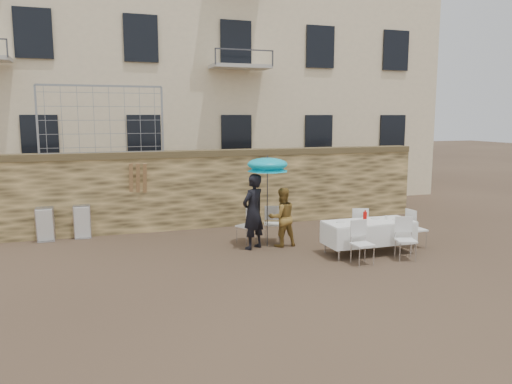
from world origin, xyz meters
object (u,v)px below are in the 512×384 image
object	(u,v)px
couple_chair_left	(246,225)
banquet_table	(369,223)
umbrella	(267,167)
table_chair_back	(359,226)
couple_chair_right	(272,223)
table_chair_front_right	(406,239)
woman_dress	(282,217)
man_suit	(253,212)
table_chair_side	(416,228)
table_chair_front_left	(363,243)
chair_stack_left	(46,223)
chair_stack_right	(82,221)
soda_bottle	(365,217)

from	to	relation	value
couple_chair_left	banquet_table	bearing A→B (deg)	113.31
umbrella	banquet_table	distance (m)	2.76
couple_chair_left	table_chair_back	distance (m)	2.83
couple_chair_right	table_chair_front_right	size ratio (longest dim) A/B	1.00
woman_dress	couple_chair_left	bearing A→B (deg)	-39.85
man_suit	banquet_table	distance (m)	2.76
table_chair_side	banquet_table	bearing A→B (deg)	91.99
table_chair_front_left	table_chair_front_right	size ratio (longest dim) A/B	1.00
banquet_table	table_chair_back	world-z (taller)	table_chair_back
couple_chair_right	table_chair_side	size ratio (longest dim) A/B	1.00
umbrella	table_chair_side	distance (m)	3.96
man_suit	chair_stack_left	bearing A→B (deg)	-58.75
umbrella	table_chair_front_left	world-z (taller)	umbrella
umbrella	table_chair_front_left	xyz separation A→B (m)	(1.44, -2.12, -1.50)
couple_chair_left	table_chair_front_right	bearing A→B (deg)	108.86
chair_stack_left	woman_dress	bearing A→B (deg)	-24.19
couple_chair_left	chair_stack_right	world-z (taller)	couple_chair_left
couple_chair_left	couple_chair_right	xyz separation A→B (m)	(0.70, 0.00, 0.00)
soda_bottle	table_chair_back	size ratio (longest dim) A/B	0.27
couple_chair_right	man_suit	bearing A→B (deg)	57.69
couple_chair_right	banquet_table	distance (m)	2.53
woman_dress	table_chair_front_right	distance (m)	2.99
man_suit	chair_stack_left	distance (m)	5.49
soda_bottle	table_chair_front_left	distance (m)	0.84
table_chair_front_left	chair_stack_left	world-z (taller)	table_chair_front_left
couple_chair_right	banquet_table	world-z (taller)	couple_chair_right
couple_chair_right	chair_stack_left	world-z (taller)	couple_chair_right
umbrella	couple_chair_left	distance (m)	1.62
man_suit	couple_chair_left	bearing A→B (deg)	-121.34
banquet_table	table_chair_front_right	xyz separation A→B (m)	(0.50, -0.75, -0.25)
soda_bottle	man_suit	bearing A→B (deg)	147.66
chair_stack_left	table_chair_side	bearing A→B (deg)	-22.97
couple_chair_left	table_chair_side	size ratio (longest dim) A/B	1.00
table_chair_front_right	chair_stack_left	xyz separation A→B (m)	(-7.80, 4.54, -0.02)
table_chair_side	woman_dress	bearing A→B (deg)	67.20
umbrella	table_chair_back	bearing A→B (deg)	-14.23
table_chair_front_right	umbrella	bearing A→B (deg)	156.46
table_chair_side	couple_chair_right	bearing A→B (deg)	59.22
table_chair_front_right	chair_stack_right	xyz separation A→B (m)	(-6.90, 4.54, -0.02)
soda_bottle	table_chair_back	bearing A→B (deg)	67.17
couple_chair_left	table_chair_front_left	size ratio (longest dim) A/B	1.00
table_chair_front_left	table_chair_side	bearing A→B (deg)	20.64
woman_dress	table_chair_front_left	size ratio (longest dim) A/B	1.53
chair_stack_left	chair_stack_right	world-z (taller)	same
banquet_table	chair_stack_right	distance (m)	7.44
umbrella	chair_stack_left	size ratio (longest dim) A/B	2.28
banquet_table	table_chair_side	size ratio (longest dim) A/B	2.19
umbrella	table_chair_side	xyz separation A→B (m)	(3.44, -1.27, -1.50)
couple_chair_right	table_chair_front_right	xyz separation A→B (m)	(2.24, -2.57, 0.00)
soda_bottle	table_chair_front_right	bearing A→B (deg)	-40.60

